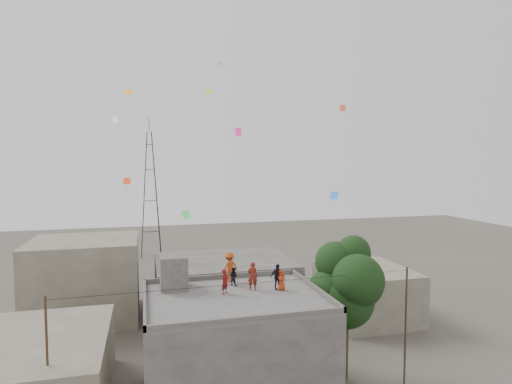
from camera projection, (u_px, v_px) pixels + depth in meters
main_building at (234, 349)px, 24.50m from camera, size 10.00×8.00×6.10m
parapet at (234, 294)px, 24.27m from camera, size 10.00×8.00×0.30m
stair_head_box at (174, 272)px, 25.90m from camera, size 1.60×1.80×2.00m
neighbor_west at (33, 374)px, 23.71m from camera, size 8.00×10.00×4.00m
neighbor_north at (224, 287)px, 38.55m from camera, size 12.00×9.00×5.00m
neighbor_northwest at (85, 279)px, 37.37m from camera, size 9.00×8.00×7.00m
neighbor_east at (366, 293)px, 37.75m from camera, size 7.00×8.00×4.40m
tree at (347, 285)px, 26.72m from camera, size 4.90×4.60×9.10m
utility_line at (248, 344)px, 23.36m from camera, size 20.12×0.62×7.40m
transmission_tower at (150, 194)px, 61.64m from camera, size 2.97×2.97×20.01m
person_red_adult at (252, 276)px, 25.58m from camera, size 0.67×0.50×1.69m
person_orange_child at (281, 280)px, 25.52m from camera, size 0.72×0.70×1.24m
person_dark_child at (233, 276)px, 26.48m from camera, size 0.71×0.69×1.15m
person_dark_adult at (277, 277)px, 25.63m from camera, size 0.96×0.52×1.55m
person_orange_adult at (229, 267)px, 27.28m from camera, size 1.42×1.17×1.91m
person_red_child at (225, 282)px, 24.80m from camera, size 0.63×0.61×1.45m
kites at (232, 140)px, 31.63m from camera, size 18.17×18.08×12.90m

